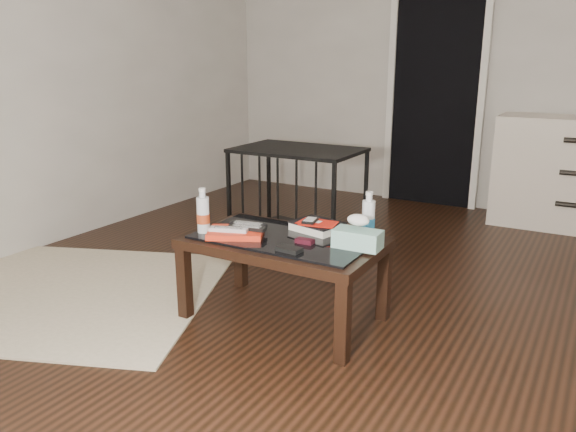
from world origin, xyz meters
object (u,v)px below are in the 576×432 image
object	(u,v)px
water_bottle_left	(203,210)
tissue_box	(358,239)
dresser	(574,174)
water_bottle_right	(368,214)
textbook	(317,226)
pet_crate	(298,212)
coffee_table	(284,248)

from	to	relation	value
water_bottle_left	tissue_box	world-z (taller)	water_bottle_left
dresser	tissue_box	bearing A→B (deg)	-106.96
water_bottle_right	textbook	bearing A→B (deg)	-172.67
tissue_box	dresser	bearing A→B (deg)	71.25
pet_crate	water_bottle_right	bearing A→B (deg)	-35.55
dresser	pet_crate	xyz separation A→B (m)	(-1.75, -1.43, -0.22)
dresser	water_bottle_left	distance (m)	3.19
coffee_table	tissue_box	distance (m)	0.41
water_bottle_right	tissue_box	world-z (taller)	water_bottle_right
dresser	water_bottle_left	xyz separation A→B (m)	(-1.58, -2.77, 0.13)
water_bottle_left	tissue_box	size ratio (longest dim) A/B	1.03
pet_crate	tissue_box	distance (m)	1.55
coffee_table	water_bottle_left	world-z (taller)	water_bottle_left
pet_crate	coffee_table	bearing A→B (deg)	-53.94
textbook	water_bottle_left	xyz separation A→B (m)	(-0.51, -0.33, 0.10)
water_bottle_left	water_bottle_right	world-z (taller)	same
coffee_table	tissue_box	bearing A→B (deg)	3.71
water_bottle_right	water_bottle_left	bearing A→B (deg)	-155.14
pet_crate	water_bottle_right	distance (m)	1.41
coffee_table	pet_crate	world-z (taller)	pet_crate
dresser	water_bottle_right	bearing A→B (deg)	-108.69
pet_crate	water_bottle_right	xyz separation A→B (m)	(0.96, -0.98, 0.35)
water_bottle_right	tissue_box	xyz separation A→B (m)	(0.02, -0.19, -0.07)
dresser	tissue_box	xyz separation A→B (m)	(-0.77, -2.60, 0.06)
textbook	water_bottle_right	distance (m)	0.29
dresser	coffee_table	bearing A→B (deg)	-114.44
dresser	tissue_box	size ratio (longest dim) A/B	5.23
pet_crate	textbook	distance (m)	1.24
coffee_table	textbook	world-z (taller)	textbook
tissue_box	textbook	bearing A→B (deg)	150.63
pet_crate	textbook	xyz separation A→B (m)	(0.68, -1.01, 0.25)
textbook	water_bottle_left	world-z (taller)	water_bottle_left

